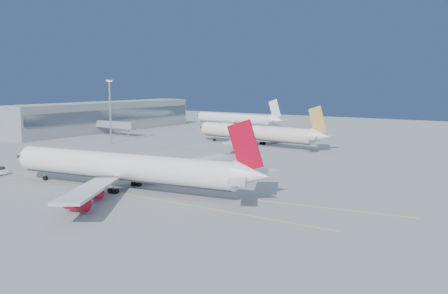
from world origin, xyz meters
TOP-DOWN VIEW (x-y plane):
  - ground at (0.00, 0.00)m, footprint 500.00×500.00m
  - terminal at (-114.93, 85.00)m, footprint 18.40×110.00m
  - jet_bridge at (-93.11, 72.00)m, footprint 23.60×3.60m
  - taxiway_lines at (-14.71, 6.34)m, footprint 118.86×140.00m
  - airliner_virgin at (-4.14, -10.73)m, footprint 72.63×64.72m
  - airliner_etihad at (-20.02, 77.93)m, footprint 64.83×59.54m
  - airliner_third at (-67.98, 136.89)m, footprint 61.53×56.42m
  - pushback_tug at (-47.03, -16.55)m, footprint 4.13×2.54m
  - light_mast at (-73.02, 49.01)m, footprint 2.28×2.28m

SIDE VIEW (x-z plane):
  - ground at x=0.00m, z-range 0.00..0.00m
  - taxiway_lines at x=-14.71m, z-range 0.00..0.02m
  - pushback_tug at x=-47.03m, z-range -0.08..2.23m
  - airliner_third at x=-67.98m, z-range -3.26..13.24m
  - airliner_etihad at x=-20.02m, z-range -3.31..13.61m
  - jet_bridge at x=-93.11m, z-range 1.72..8.62m
  - airliner_virgin at x=-4.14m, z-range -3.56..14.37m
  - terminal at x=-114.93m, z-range 0.01..15.01m
  - light_mast at x=-73.02m, z-range 2.38..28.71m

